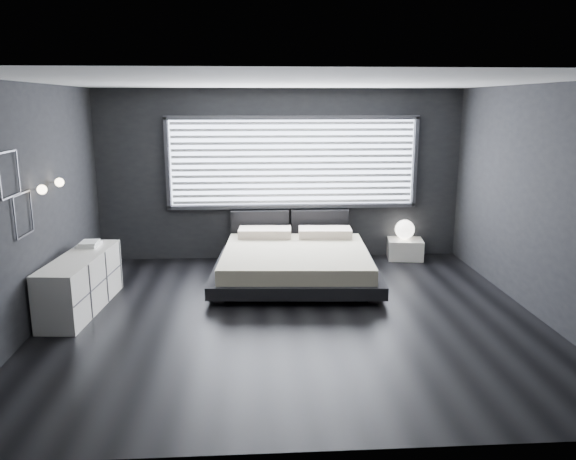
{
  "coord_description": "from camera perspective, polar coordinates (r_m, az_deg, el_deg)",
  "views": [
    {
      "loc": [
        -0.47,
        -6.49,
        2.58
      ],
      "look_at": [
        0.0,
        0.85,
        0.9
      ],
      "focal_mm": 35.0,
      "sensor_mm": 36.0,
      "label": 1
    }
  ],
  "objects": [
    {
      "name": "sconce_far",
      "position": [
        7.59,
        -22.23,
        4.51
      ],
      "size": [
        0.18,
        0.11,
        0.11
      ],
      "color": "silver",
      "rests_on": "ground"
    },
    {
      "name": "orb_lamp",
      "position": [
        9.61,
        11.77,
        0.06
      ],
      "size": [
        0.32,
        0.32,
        0.32
      ],
      "primitive_type": "sphere",
      "color": "white",
      "rests_on": "nightstand"
    },
    {
      "name": "nightstand",
      "position": [
        9.65,
        11.79,
        -1.9
      ],
      "size": [
        0.63,
        0.55,
        0.33
      ],
      "primitive_type": "cube",
      "rotation": [
        0.0,
        0.0,
        -0.15
      ],
      "color": "white",
      "rests_on": "ground"
    },
    {
      "name": "dresser",
      "position": [
        7.58,
        -20.25,
        -5.06
      ],
      "size": [
        0.64,
        1.78,
        0.7
      ],
      "color": "white",
      "rests_on": "ground"
    },
    {
      "name": "book_stack",
      "position": [
        7.95,
        -19.55,
        -1.34
      ],
      "size": [
        0.29,
        0.36,
        0.07
      ],
      "color": "white",
      "rests_on": "dresser"
    },
    {
      "name": "wall_art_lower",
      "position": [
        6.78,
        -25.29,
        1.44
      ],
      "size": [
        0.01,
        0.48,
        0.48
      ],
      "color": "#47474C",
      "rests_on": "ground"
    },
    {
      "name": "window",
      "position": [
        9.26,
        0.51,
        6.85
      ],
      "size": [
        4.14,
        0.09,
        1.52
      ],
      "color": "white",
      "rests_on": "ground"
    },
    {
      "name": "wall_art_upper",
      "position": [
        6.48,
        -26.48,
        5.07
      ],
      "size": [
        0.01,
        0.48,
        0.48
      ],
      "color": "#47474C",
      "rests_on": "ground"
    },
    {
      "name": "room",
      "position": [
        6.61,
        0.47,
        2.59
      ],
      "size": [
        6.04,
        6.0,
        2.8
      ],
      "color": "black",
      "rests_on": "ground"
    },
    {
      "name": "sconce_near",
      "position": [
        7.03,
        -23.74,
        3.78
      ],
      "size": [
        0.18,
        0.11,
        0.11
      ],
      "color": "silver",
      "rests_on": "ground"
    },
    {
      "name": "headboard",
      "position": [
        9.36,
        0.19,
        0.47
      ],
      "size": [
        1.96,
        0.16,
        0.52
      ],
      "color": "black",
      "rests_on": "ground"
    },
    {
      "name": "bed",
      "position": [
        8.29,
        0.76,
        -3.21
      ],
      "size": [
        2.49,
        2.39,
        0.61
      ],
      "color": "black",
      "rests_on": "ground"
    }
  ]
}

